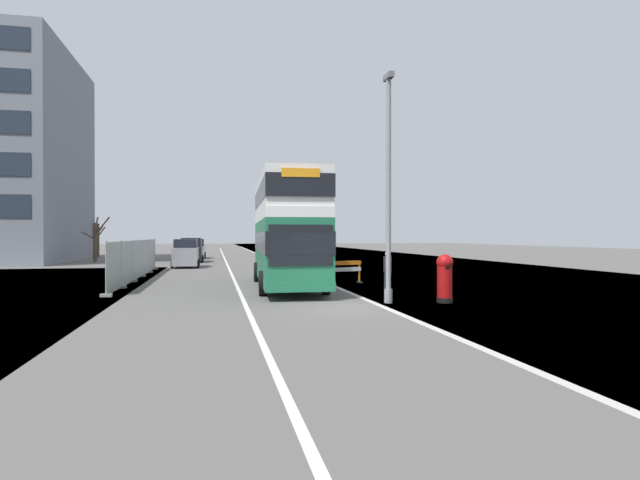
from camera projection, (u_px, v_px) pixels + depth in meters
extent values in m
cube|color=#565451|center=(338.00, 309.00, 17.34)|extent=(140.00, 280.00, 0.10)
cube|color=#9E998E|center=(637.00, 300.00, 19.62)|extent=(20.00, 280.00, 0.05)
cube|color=#B2AFA8|center=(382.00, 307.00, 17.64)|extent=(0.24, 196.00, 0.01)
cube|color=silver|center=(248.00, 310.00, 16.75)|extent=(0.16, 168.00, 0.01)
cube|color=#1E6B47|center=(287.00, 250.00, 24.32)|extent=(3.01, 11.22, 2.71)
cube|color=white|center=(287.00, 217.00, 24.30)|extent=(3.01, 11.22, 0.40)
cube|color=white|center=(287.00, 196.00, 24.29)|extent=(2.98, 11.11, 1.54)
cube|color=black|center=(287.00, 242.00, 24.31)|extent=(3.04, 11.34, 0.87)
cube|color=black|center=(287.00, 196.00, 24.29)|extent=(3.03, 11.28, 0.85)
cube|color=black|center=(301.00, 245.00, 18.80)|extent=(2.32, 0.16, 1.49)
cube|color=orange|center=(301.00, 173.00, 18.78)|extent=(1.39, 0.12, 0.32)
cube|color=#1E6B47|center=(287.00, 276.00, 24.33)|extent=(3.04, 11.34, 0.36)
cylinder|color=black|center=(263.00, 283.00, 20.72)|extent=(0.34, 1.01, 1.00)
cylinder|color=black|center=(326.00, 282.00, 21.12)|extent=(0.34, 1.01, 1.00)
cylinder|color=black|center=(257.00, 272.00, 27.15)|extent=(0.34, 1.01, 1.00)
cylinder|color=black|center=(305.00, 271.00, 27.54)|extent=(0.34, 1.01, 1.00)
cylinder|color=gray|center=(388.00, 192.00, 18.50)|extent=(0.18, 0.18, 7.88)
cube|color=slate|center=(389.00, 77.00, 18.46)|extent=(0.20, 0.70, 0.20)
cylinder|color=gray|center=(388.00, 296.00, 18.53)|extent=(0.29, 0.29, 0.50)
cylinder|color=black|center=(445.00, 300.00, 18.65)|extent=(0.57, 0.57, 0.18)
cylinder|color=#AD0F0F|center=(445.00, 280.00, 18.64)|extent=(0.53, 0.53, 1.25)
sphere|color=#AD0F0F|center=(445.00, 263.00, 18.64)|extent=(0.59, 0.59, 0.59)
cube|color=black|center=(448.00, 267.00, 18.37)|extent=(0.22, 0.03, 0.07)
cube|color=orange|center=(346.00, 263.00, 26.08)|extent=(1.66, 0.56, 0.20)
cube|color=white|center=(346.00, 269.00, 26.09)|extent=(1.66, 0.56, 0.20)
cube|color=orange|center=(333.00, 274.00, 25.73)|extent=(0.09, 0.09, 1.02)
cube|color=black|center=(333.00, 283.00, 25.73)|extent=(0.26, 0.46, 0.08)
cube|color=orange|center=(359.00, 273.00, 26.45)|extent=(0.09, 0.09, 1.02)
cube|color=black|center=(359.00, 282.00, 26.45)|extent=(0.26, 0.46, 0.08)
cube|color=#A8AAAD|center=(114.00, 266.00, 22.03)|extent=(0.04, 3.26, 2.08)
cube|color=#A8AAAD|center=(127.00, 262.00, 25.36)|extent=(0.04, 3.26, 2.08)
cube|color=#A8AAAD|center=(137.00, 259.00, 28.69)|extent=(0.04, 3.26, 2.08)
cube|color=#A8AAAD|center=(145.00, 257.00, 32.02)|extent=(0.04, 3.26, 2.08)
cube|color=#A8AAAD|center=(152.00, 255.00, 35.36)|extent=(0.04, 3.26, 2.08)
cylinder|color=#939699|center=(106.00, 269.00, 20.36)|extent=(0.06, 0.06, 2.18)
cube|color=gray|center=(106.00, 295.00, 20.37)|extent=(0.44, 0.20, 0.12)
cylinder|color=#939699|center=(121.00, 264.00, 23.69)|extent=(0.06, 0.06, 2.18)
cube|color=gray|center=(121.00, 287.00, 23.70)|extent=(0.44, 0.20, 0.12)
cylinder|color=#939699|center=(133.00, 261.00, 27.02)|extent=(0.06, 0.06, 2.18)
cube|color=gray|center=(133.00, 281.00, 27.03)|extent=(0.44, 0.20, 0.12)
cylinder|color=#939699|center=(142.00, 258.00, 30.36)|extent=(0.06, 0.06, 2.18)
cube|color=gray|center=(142.00, 276.00, 30.37)|extent=(0.44, 0.20, 0.12)
cylinder|color=#939699|center=(149.00, 256.00, 33.69)|extent=(0.06, 0.06, 2.18)
cube|color=gray|center=(149.00, 272.00, 33.70)|extent=(0.44, 0.20, 0.12)
cylinder|color=#939699|center=(155.00, 254.00, 37.02)|extent=(0.06, 0.06, 2.18)
cube|color=gray|center=(155.00, 268.00, 37.03)|extent=(0.44, 0.20, 0.12)
cube|color=gray|center=(186.00, 256.00, 39.25)|extent=(1.78, 3.93, 1.30)
cube|color=black|center=(186.00, 243.00, 39.25)|extent=(1.63, 2.16, 0.64)
cylinder|color=black|center=(198.00, 262.00, 40.63)|extent=(0.20, 0.60, 0.60)
cylinder|color=black|center=(175.00, 263.00, 40.28)|extent=(0.20, 0.60, 0.60)
cylinder|color=black|center=(197.00, 264.00, 38.24)|extent=(0.20, 0.60, 0.60)
cylinder|color=black|center=(172.00, 264.00, 37.89)|extent=(0.20, 0.60, 0.60)
cube|color=black|center=(191.00, 253.00, 47.20)|extent=(1.86, 4.23, 1.20)
cube|color=black|center=(191.00, 242.00, 47.20)|extent=(1.72, 2.33, 0.80)
cylinder|color=black|center=(202.00, 258.00, 48.68)|extent=(0.20, 0.60, 0.60)
cylinder|color=black|center=(182.00, 258.00, 48.31)|extent=(0.20, 0.60, 0.60)
cylinder|color=black|center=(202.00, 259.00, 46.11)|extent=(0.20, 0.60, 0.60)
cylinder|color=black|center=(180.00, 259.00, 45.74)|extent=(0.20, 0.60, 0.60)
cube|color=gray|center=(196.00, 251.00, 54.85)|extent=(1.80, 4.33, 1.10)
cube|color=black|center=(196.00, 243.00, 54.84)|extent=(1.65, 2.38, 0.76)
cylinder|color=black|center=(205.00, 255.00, 56.34)|extent=(0.20, 0.60, 0.60)
cylinder|color=black|center=(188.00, 255.00, 55.99)|extent=(0.20, 0.60, 0.60)
cylinder|color=black|center=(204.00, 256.00, 53.71)|extent=(0.20, 0.60, 0.60)
cylinder|color=black|center=(186.00, 256.00, 53.36)|extent=(0.20, 0.60, 0.60)
cylinder|color=#4C3D2D|center=(95.00, 242.00, 46.94)|extent=(0.30, 0.30, 3.53)
cylinder|color=#4C3D2D|center=(102.00, 226.00, 46.91)|extent=(1.40, 0.44, 1.65)
cylinder|color=#4C3D2D|center=(96.00, 224.00, 47.34)|extent=(0.22, 0.97, 1.38)
cylinder|color=#4C3D2D|center=(88.00, 235.00, 46.79)|extent=(1.18, 0.18, 0.75)
cylinder|color=#4C3D2D|center=(95.00, 233.00, 46.38)|extent=(0.28, 1.25, 1.08)
cylinder|color=#4C3D2D|center=(97.00, 240.00, 57.54)|extent=(0.40, 0.40, 3.72)
cylinder|color=#4C3D2D|center=(101.00, 232.00, 57.65)|extent=(0.90, 0.22, 1.19)
cylinder|color=#4C3D2D|center=(100.00, 230.00, 58.12)|extent=(0.52, 1.29, 0.94)
cylinder|color=#4C3D2D|center=(89.00, 221.00, 57.32)|extent=(1.77, 0.27, 1.86)
cylinder|color=#4C3D2D|center=(97.00, 229.00, 57.08)|extent=(0.31, 1.11, 1.40)
cylinder|color=#2D3342|center=(388.00, 282.00, 22.03)|extent=(0.29, 0.29, 0.84)
cylinder|color=#333338|center=(388.00, 264.00, 22.02)|extent=(0.34, 0.34, 0.67)
sphere|color=tan|center=(388.00, 254.00, 22.02)|extent=(0.22, 0.22, 0.22)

